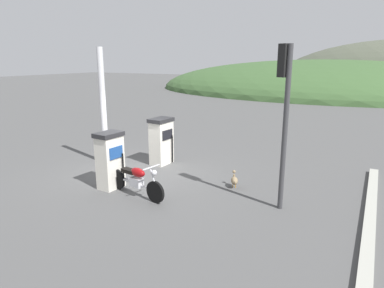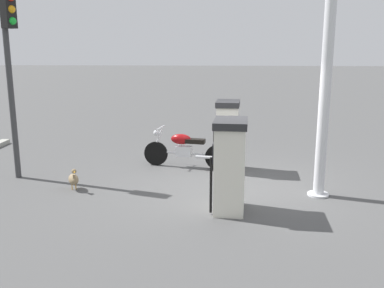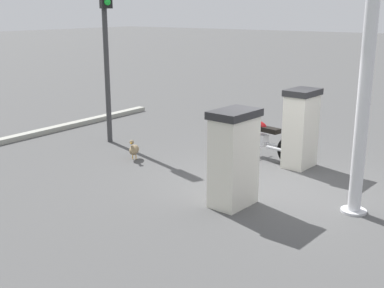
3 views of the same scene
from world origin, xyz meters
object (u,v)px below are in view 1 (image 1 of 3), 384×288
at_px(fuel_pump_near, 110,160).
at_px(motorcycle_near_pump, 136,180).
at_px(fuel_pump_far, 161,141).
at_px(roadside_traffic_light, 284,100).
at_px(wandering_duck, 234,180).
at_px(canopy_support_pole, 103,110).

xyz_separation_m(fuel_pump_near, motorcycle_near_pump, (0.98, -0.14, -0.36)).
distance_m(fuel_pump_far, roadside_traffic_light, 5.04).
xyz_separation_m(motorcycle_near_pump, wandering_duck, (2.04, 1.77, -0.22)).
bearing_deg(canopy_support_pole, fuel_pump_near, -44.37).
distance_m(fuel_pump_far, canopy_support_pole, 2.19).
bearing_deg(canopy_support_pole, wandering_duck, -0.44).
bearing_deg(canopy_support_pole, roadside_traffic_light, -6.86).
distance_m(roadside_traffic_light, canopy_support_pole, 6.21).
relative_size(fuel_pump_far, roadside_traffic_light, 0.41).
relative_size(fuel_pump_far, motorcycle_near_pump, 0.78).
relative_size(fuel_pump_far, wandering_duck, 3.41).
relative_size(fuel_pump_far, canopy_support_pole, 0.41).
bearing_deg(motorcycle_near_pump, fuel_pump_near, 171.76).
bearing_deg(motorcycle_near_pump, fuel_pump_far, 110.03).
distance_m(fuel_pump_far, wandering_duck, 3.21).
xyz_separation_m(fuel_pump_near, fuel_pump_far, (-0.00, 2.54, -0.00)).
bearing_deg(roadside_traffic_light, motorcycle_near_pump, -162.74).
relative_size(fuel_pump_near, roadside_traffic_light, 0.41).
bearing_deg(motorcycle_near_pump, roadside_traffic_light, 17.26).
bearing_deg(roadside_traffic_light, canopy_support_pole, 173.14).
bearing_deg(fuel_pump_far, roadside_traffic_light, -20.02).
xyz_separation_m(fuel_pump_far, motorcycle_near_pump, (0.98, -2.68, -0.36)).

